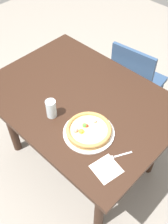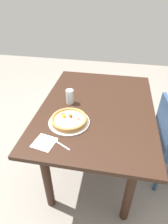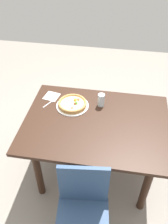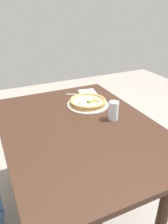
{
  "view_description": "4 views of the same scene",
  "coord_description": "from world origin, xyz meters",
  "px_view_note": "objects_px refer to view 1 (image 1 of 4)",
  "views": [
    {
      "loc": [
        -0.92,
        0.92,
        2.06
      ],
      "look_at": [
        -0.13,
        0.09,
        0.79
      ],
      "focal_mm": 42.88,
      "sensor_mm": 36.0,
      "label": 1
    },
    {
      "loc": [
        -1.35,
        -0.14,
        1.7
      ],
      "look_at": [
        -0.13,
        0.09,
        0.79
      ],
      "focal_mm": 30.67,
      "sensor_mm": 36.0,
      "label": 2
    },
    {
      "loc": [
        0.14,
        -1.53,
        2.24
      ],
      "look_at": [
        -0.13,
        0.09,
        0.79
      ],
      "focal_mm": 38.01,
      "sensor_mm": 36.0,
      "label": 3
    },
    {
      "loc": [
        1.14,
        -0.5,
        1.49
      ],
      "look_at": [
        -0.13,
        0.09,
        0.79
      ],
      "focal_mm": 36.0,
      "sensor_mm": 36.0,
      "label": 4
    }
  ],
  "objects_px": {
    "dining_table": "(80,109)",
    "chair_near": "(135,82)",
    "napkin": "(106,169)",
    "drinking_glass": "(51,109)",
    "fork": "(116,156)",
    "plate": "(89,133)",
    "pizza": "(89,130)"
  },
  "relations": [
    {
      "from": "plate",
      "to": "fork",
      "type": "relative_size",
      "value": 2.05
    },
    {
      "from": "plate",
      "to": "drinking_glass",
      "type": "xyz_separation_m",
      "value": [
        0.27,
        0.06,
        0.06
      ]
    },
    {
      "from": "dining_table",
      "to": "fork",
      "type": "bearing_deg",
      "value": 157.91
    },
    {
      "from": "plate",
      "to": "drinking_glass",
      "type": "relative_size",
      "value": 2.49
    },
    {
      "from": "pizza",
      "to": "drinking_glass",
      "type": "distance_m",
      "value": 0.28
    },
    {
      "from": "dining_table",
      "to": "chair_near",
      "type": "distance_m",
      "value": 0.71
    },
    {
      "from": "dining_table",
      "to": "napkin",
      "type": "relative_size",
      "value": 9.32
    },
    {
      "from": "plate",
      "to": "napkin",
      "type": "xyz_separation_m",
      "value": [
        -0.24,
        0.11,
        -0.0
      ]
    },
    {
      "from": "pizza",
      "to": "napkin",
      "type": "relative_size",
      "value": 1.97
    },
    {
      "from": "fork",
      "to": "pizza",
      "type": "bearing_deg",
      "value": -65.07
    },
    {
      "from": "dining_table",
      "to": "chair_near",
      "type": "height_order",
      "value": "chair_near"
    },
    {
      "from": "pizza",
      "to": "drinking_glass",
      "type": "height_order",
      "value": "drinking_glass"
    },
    {
      "from": "dining_table",
      "to": "plate",
      "type": "distance_m",
      "value": 0.34
    },
    {
      "from": "chair_near",
      "to": "pizza",
      "type": "height_order",
      "value": "chair_near"
    },
    {
      "from": "dining_table",
      "to": "fork",
      "type": "distance_m",
      "value": 0.53
    },
    {
      "from": "dining_table",
      "to": "napkin",
      "type": "distance_m",
      "value": 0.59
    },
    {
      "from": "pizza",
      "to": "fork",
      "type": "height_order",
      "value": "pizza"
    },
    {
      "from": "dining_table",
      "to": "fork",
      "type": "xyz_separation_m",
      "value": [
        -0.48,
        0.2,
        0.12
      ]
    },
    {
      "from": "napkin",
      "to": "pizza",
      "type": "bearing_deg",
      "value": -25.21
    },
    {
      "from": "dining_table",
      "to": "chair_near",
      "type": "relative_size",
      "value": 1.5
    },
    {
      "from": "dining_table",
      "to": "pizza",
      "type": "xyz_separation_m",
      "value": [
        -0.26,
        0.18,
        0.15
      ]
    },
    {
      "from": "dining_table",
      "to": "chair_near",
      "type": "bearing_deg",
      "value": -90.62
    },
    {
      "from": "drinking_glass",
      "to": "chair_near",
      "type": "bearing_deg",
      "value": -91.28
    },
    {
      "from": "plate",
      "to": "fork",
      "type": "height_order",
      "value": "plate"
    },
    {
      "from": "dining_table",
      "to": "chair_near",
      "type": "xyz_separation_m",
      "value": [
        -0.01,
        -0.69,
        -0.17
      ]
    },
    {
      "from": "fork",
      "to": "drinking_glass",
      "type": "xyz_separation_m",
      "value": [
        0.5,
        0.05,
        0.06
      ]
    },
    {
      "from": "chair_near",
      "to": "napkin",
      "type": "distance_m",
      "value": 1.14
    },
    {
      "from": "fork",
      "to": "napkin",
      "type": "relative_size",
      "value": 1.09
    },
    {
      "from": "plate",
      "to": "pizza",
      "type": "bearing_deg",
      "value": 36.01
    },
    {
      "from": "fork",
      "to": "dining_table",
      "type": "bearing_deg",
      "value": -83.74
    },
    {
      "from": "dining_table",
      "to": "napkin",
      "type": "xyz_separation_m",
      "value": [
        -0.49,
        0.3,
        0.12
      ]
    },
    {
      "from": "fork",
      "to": "napkin",
      "type": "distance_m",
      "value": 0.1
    }
  ]
}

